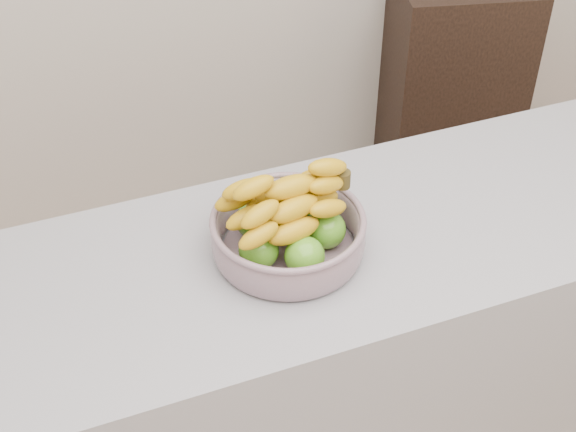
# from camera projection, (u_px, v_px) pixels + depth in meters

# --- Properties ---
(counter) EXTENTS (2.00, 0.60, 0.90)m
(counter) POSITION_uv_depth(u_px,v_px,m) (350.00, 365.00, 2.06)
(counter) COLOR #93939A
(counter) RESTS_ON ground
(cabinet) EXTENTS (0.58, 0.50, 0.89)m
(cabinet) POSITION_uv_depth(u_px,v_px,m) (451.00, 89.00, 3.14)
(cabinet) COLOR black
(cabinet) RESTS_ON ground
(fruit_bowl) EXTENTS (0.33, 0.33, 0.20)m
(fruit_bowl) POSITION_uv_depth(u_px,v_px,m) (288.00, 230.00, 1.69)
(fruit_bowl) COLOR #97A3B6
(fruit_bowl) RESTS_ON counter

